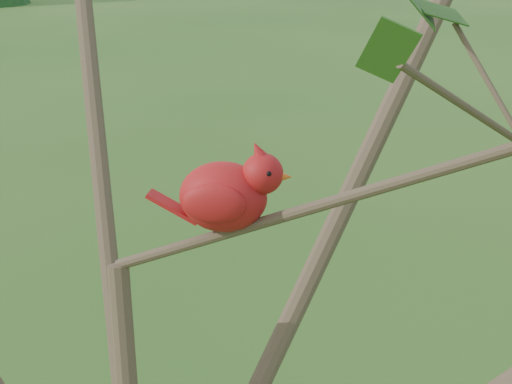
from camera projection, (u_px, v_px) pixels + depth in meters
The scene contains 2 objects.
crabapple_tree at pixel (129, 193), 1.09m from camera, with size 2.35×2.05×2.95m.
cardinal at pixel (228, 193), 1.18m from camera, with size 0.22×0.12×0.16m.
Camera 1 is at (0.41, -0.99, 2.48)m, focal length 55.00 mm.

